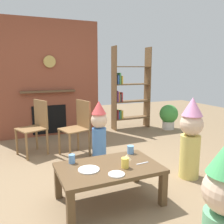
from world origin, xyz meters
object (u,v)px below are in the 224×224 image
(bookshelf, at_px, (128,92))
(paper_cup_center, at_px, (125,163))
(paper_cup_near_right, at_px, (72,159))
(potted_plant_tall, at_px, (169,115))
(birthday_cake_slice, at_px, (127,157))
(child_in_pink, at_px, (191,136))
(coffee_table, at_px, (109,171))
(child_with_cone_hat, at_px, (224,214))
(paper_cup_near_left, at_px, (131,150))
(paper_plate_front, at_px, (89,170))
(dining_chair_left, at_px, (36,124))
(paper_plate_rear, at_px, (116,174))
(child_by_the_chairs, at_px, (99,128))
(dining_chair_middle, at_px, (79,124))

(bookshelf, xyz_separation_m, paper_cup_center, (-1.50, -2.86, -0.42))
(paper_cup_near_right, distance_m, paper_cup_center, 0.58)
(paper_cup_center, bearing_deg, potted_plant_tall, 45.85)
(birthday_cake_slice, bearing_deg, bookshelf, 62.69)
(child_in_pink, bearing_deg, coffee_table, 0.00)
(child_with_cone_hat, bearing_deg, coffee_table, -0.00)
(bookshelf, xyz_separation_m, paper_cup_near_left, (-1.25, -2.50, -0.42))
(coffee_table, relative_size, paper_plate_front, 4.89)
(paper_plate_front, bearing_deg, dining_chair_left, 99.50)
(paper_plate_rear, xyz_separation_m, dining_chair_left, (-0.53, 2.07, 0.10))
(paper_cup_near_right, relative_size, potted_plant_tall, 0.17)
(coffee_table, bearing_deg, child_with_cone_hat, -79.29)
(paper_cup_center, bearing_deg, birthday_cake_slice, 57.62)
(paper_plate_rear, relative_size, dining_chair_left, 0.18)
(bookshelf, xyz_separation_m, child_by_the_chairs, (-1.29, -1.53, -0.38))
(birthday_cake_slice, bearing_deg, paper_cup_near_left, 51.20)
(potted_plant_tall, bearing_deg, coffee_table, -137.02)
(coffee_table, height_order, child_with_cone_hat, child_with_cone_hat)
(paper_cup_near_left, bearing_deg, child_by_the_chairs, 92.57)
(paper_plate_rear, distance_m, dining_chair_left, 2.14)
(potted_plant_tall, bearing_deg, child_by_the_chairs, -153.06)
(dining_chair_left, bearing_deg, coffee_table, 84.25)
(paper_plate_front, relative_size, child_by_the_chairs, 0.24)
(paper_cup_center, xyz_separation_m, dining_chair_left, (-0.68, 1.95, 0.06))
(paper_cup_center, xyz_separation_m, dining_chair_middle, (-0.04, 1.64, 0.06))
(child_with_cone_hat, bearing_deg, paper_cup_center, -5.79)
(bookshelf, relative_size, dining_chair_left, 2.11)
(bookshelf, relative_size, paper_cup_near_right, 19.69)
(child_by_the_chairs, bearing_deg, paper_plate_rear, 1.81)
(paper_cup_center, relative_size, child_by_the_chairs, 0.11)
(child_with_cone_hat, height_order, child_in_pink, child_in_pink)
(birthday_cake_slice, relative_size, child_by_the_chairs, 0.11)
(paper_plate_rear, bearing_deg, child_in_pink, 15.87)
(bookshelf, bearing_deg, paper_cup_near_right, -128.10)
(paper_cup_center, height_order, birthday_cake_slice, paper_cup_center)
(dining_chair_middle, bearing_deg, dining_chair_left, -41.64)
(coffee_table, height_order, paper_cup_center, paper_cup_center)
(child_with_cone_hat, xyz_separation_m, dining_chair_left, (-0.78, 3.11, -0.04))
(dining_chair_left, bearing_deg, birthday_cake_slice, 92.45)
(paper_cup_center, bearing_deg, paper_cup_near_left, 54.60)
(paper_cup_near_right, xyz_separation_m, paper_cup_center, (0.48, -0.34, 0.00))
(bookshelf, distance_m, paper_plate_rear, 3.43)
(dining_chair_middle, bearing_deg, paper_cup_near_left, 87.15)
(bookshelf, distance_m, potted_plant_tall, 1.10)
(birthday_cake_slice, distance_m, potted_plant_tall, 3.15)
(paper_plate_rear, height_order, potted_plant_tall, potted_plant_tall)
(coffee_table, bearing_deg, child_in_pink, 5.92)
(paper_plate_front, bearing_deg, dining_chair_middle, 78.00)
(bookshelf, relative_size, paper_cup_center, 18.03)
(paper_cup_near_left, distance_m, child_with_cone_hat, 1.52)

